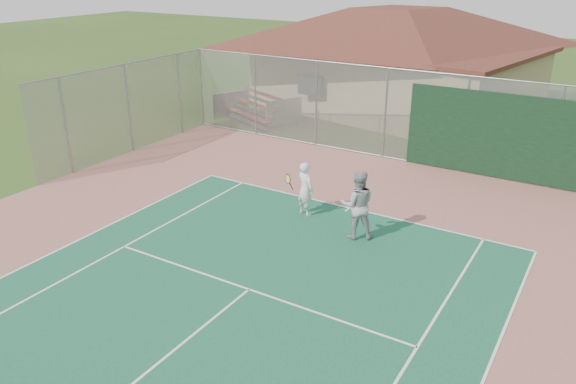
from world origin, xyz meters
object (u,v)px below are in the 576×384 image
object	(u,v)px
bleachers	(256,108)
player_white_front	(305,189)
clubhouse	(397,49)
player_grey_back	(357,205)

from	to	relation	value
bleachers	player_white_front	world-z (taller)	player_white_front
bleachers	clubhouse	bearing A→B (deg)	73.98
player_grey_back	player_white_front	bearing A→B (deg)	-47.82
player_white_front	player_grey_back	world-z (taller)	player_grey_back
player_white_front	player_grey_back	bearing A→B (deg)	-177.66
clubhouse	bleachers	bearing A→B (deg)	-119.01
bleachers	player_white_front	bearing A→B (deg)	-24.37
bleachers	player_grey_back	xyz separation A→B (m)	(9.31, -8.72, 0.34)
bleachers	player_grey_back	size ratio (longest dim) A/B	2.02
clubhouse	player_grey_back	bearing A→B (deg)	-61.70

